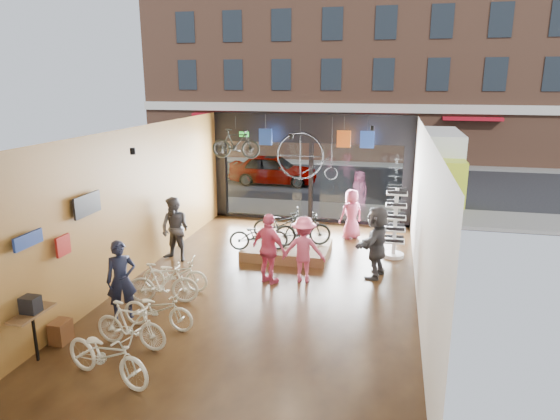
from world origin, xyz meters
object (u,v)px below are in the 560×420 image
(floor_bike_3, at_px, (163,283))
(customer_2, at_px, (269,249))
(street_car, at_px, (273,169))
(customer_5, at_px, (376,242))
(customer_3, at_px, (304,250))
(display_bike_right, at_px, (282,223))
(floor_bike_2, at_px, (158,309))
(sunglasses_rack, at_px, (395,223))
(display_platform, at_px, (287,250))
(display_bike_left, at_px, (259,235))
(customer_0, at_px, (121,280))
(floor_bike_1, at_px, (131,325))
(display_bike_mid, at_px, (303,229))
(customer_4, at_px, (351,214))
(penny_farthing, at_px, (310,158))
(floor_bike_4, at_px, (175,274))
(box_truck, at_px, (433,165))
(floor_bike_0, at_px, (107,354))
(customer_1, at_px, (175,229))

(floor_bike_3, relative_size, customer_2, 0.89)
(street_car, height_order, customer_5, customer_5)
(customer_3, bearing_deg, display_bike_right, -68.55)
(floor_bike_2, bearing_deg, sunglasses_rack, -37.09)
(display_platform, xyz_separation_m, customer_2, (-0.01, -2.09, 0.74))
(display_bike_left, height_order, customer_3, customer_3)
(display_platform, relative_size, customer_0, 1.41)
(floor_bike_2, xyz_separation_m, sunglasses_rack, (4.65, 5.39, 0.59))
(floor_bike_1, bearing_deg, floor_bike_3, 13.70)
(floor_bike_1, bearing_deg, display_bike_mid, -15.59)
(street_car, bearing_deg, display_bike_right, -164.74)
(floor_bike_2, height_order, customer_3, customer_3)
(customer_0, height_order, customer_3, customer_0)
(floor_bike_2, xyz_separation_m, customer_5, (4.20, 3.78, 0.53))
(street_car, relative_size, customer_4, 2.64)
(customer_0, distance_m, penny_farthing, 7.65)
(customer_4, height_order, customer_5, customer_5)
(floor_bike_4, xyz_separation_m, sunglasses_rack, (5.10, 3.59, 0.58))
(box_truck, height_order, display_bike_left, box_truck)
(floor_bike_0, distance_m, display_bike_left, 6.26)
(floor_bike_4, bearing_deg, floor_bike_0, -178.53)
(box_truck, bearing_deg, customer_2, -112.67)
(customer_2, distance_m, customer_3, 0.86)
(street_car, height_order, customer_3, customer_3)
(floor_bike_0, distance_m, display_platform, 6.95)
(customer_0, bearing_deg, display_bike_mid, 23.50)
(floor_bike_2, height_order, customer_0, customer_0)
(display_platform, height_order, customer_4, customer_4)
(floor_bike_1, distance_m, display_platform, 5.97)
(floor_bike_2, distance_m, customer_2, 3.26)
(floor_bike_1, distance_m, display_bike_mid, 6.14)
(box_truck, xyz_separation_m, floor_bike_0, (-6.18, -15.52, -0.88))
(customer_2, bearing_deg, customer_1, 10.31)
(display_bike_right, bearing_deg, customer_2, 172.88)
(street_car, relative_size, penny_farthing, 2.20)
(box_truck, xyz_separation_m, display_bike_left, (-5.22, -9.34, -0.63))
(floor_bike_2, bearing_deg, floor_bike_0, -176.19)
(display_bike_mid, bearing_deg, street_car, -1.94)
(floor_bike_0, height_order, floor_bike_1, floor_bike_0)
(floor_bike_3, relative_size, customer_3, 0.95)
(street_car, xyz_separation_m, customer_4, (4.44, -7.77, 0.08))
(display_bike_mid, xyz_separation_m, customer_5, (2.11, -1.12, 0.14))
(box_truck, bearing_deg, floor_bike_4, -119.22)
(floor_bike_1, height_order, floor_bike_2, floor_bike_1)
(display_bike_right, bearing_deg, floor_bike_2, 153.19)
(customer_5, bearing_deg, display_bike_mid, -101.60)
(floor_bike_1, height_order, display_bike_right, display_bike_right)
(customer_0, distance_m, customer_4, 7.85)
(street_car, xyz_separation_m, floor_bike_1, (0.97, -15.45, -0.26))
(sunglasses_rack, bearing_deg, penny_farthing, 152.33)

